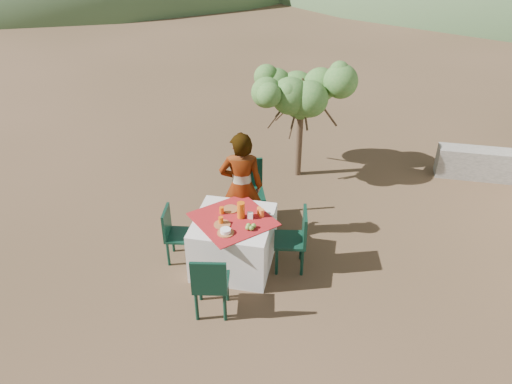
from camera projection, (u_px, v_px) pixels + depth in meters
ground at (281, 280)px, 6.68m from camera, size 160.00×160.00×0.00m
table at (234, 242)px, 6.77m from camera, size 1.30×1.30×0.76m
chair_far at (248, 188)px, 7.62m from camera, size 0.58×0.58×0.99m
chair_near at (210, 283)px, 5.90m from camera, size 0.48×0.48×0.91m
chair_left at (175, 232)px, 6.83m from camera, size 0.43×0.43×0.82m
chair_right at (296, 237)px, 6.66m from camera, size 0.48×0.48×0.91m
person at (241, 187)px, 7.08m from camera, size 0.69×0.53×1.70m
shrub_tree at (305, 98)px, 8.36m from camera, size 1.56×1.53×1.84m
plate_far at (230, 209)px, 6.75m from camera, size 0.22×0.22×0.01m
plate_near at (222, 225)px, 6.45m from camera, size 0.22×0.22×0.01m
glass_far at (222, 210)px, 6.65m from camera, size 0.06×0.06×0.10m
glass_near at (221, 220)px, 6.45m from camera, size 0.06×0.06×0.10m
juice_pitcher at (241, 210)px, 6.54m from camera, size 0.10×0.10×0.23m
bowl_plate at (226, 233)px, 6.30m from camera, size 0.22×0.22×0.01m
white_bowl at (226, 231)px, 6.28m from camera, size 0.14×0.14×0.05m
jar_left at (262, 213)px, 6.59m from camera, size 0.07×0.07×0.11m
jar_right at (259, 211)px, 6.65m from camera, size 0.06×0.06×0.10m
napkin_holder at (250, 215)px, 6.55m from camera, size 0.07×0.04×0.10m
fruit_cluster at (250, 227)px, 6.36m from camera, size 0.13×0.12×0.07m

